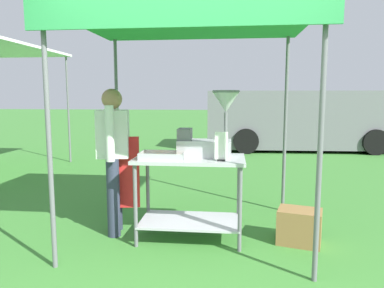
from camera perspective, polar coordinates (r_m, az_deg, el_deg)
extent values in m
plane|color=#3D7F33|center=(8.49, 4.02, -2.88)|extent=(70.00, 70.00, 0.00)
cylinder|color=slate|center=(3.33, -21.73, 0.39)|extent=(0.04, 0.04, 2.28)
cylinder|color=slate|center=(3.03, 19.68, -0.17)|extent=(0.04, 0.04, 2.28)
cylinder|color=slate|center=(5.06, -11.77, 3.00)|extent=(0.04, 0.04, 2.28)
cylinder|color=slate|center=(4.86, 14.57, 2.75)|extent=(0.04, 0.04, 2.28)
cube|color=#2D934C|center=(3.96, -0.08, 18.92)|extent=(2.47, 2.08, 0.05)
cube|color=#2D934C|center=(2.93, -2.43, 20.30)|extent=(2.47, 0.02, 0.24)
cube|color=#B7B7BC|center=(3.79, -0.33, -2.38)|extent=(1.15, 0.65, 0.04)
cube|color=#B7B7BC|center=(3.96, -0.32, -12.08)|extent=(1.06, 0.60, 0.02)
cylinder|color=slate|center=(3.73, -8.96, -9.69)|extent=(0.04, 0.04, 0.86)
cylinder|color=slate|center=(3.60, 7.61, -10.26)|extent=(0.04, 0.04, 0.86)
cylinder|color=slate|center=(4.24, -7.01, -7.54)|extent=(0.04, 0.04, 0.86)
cylinder|color=slate|center=(4.13, 7.42, -7.94)|extent=(0.04, 0.04, 0.86)
cube|color=#B7B7BC|center=(3.70, -4.62, -2.27)|extent=(0.46, 0.29, 0.01)
cube|color=#B7B7BC|center=(3.56, -5.04, -2.07)|extent=(0.46, 0.01, 0.06)
cube|color=#B7B7BC|center=(3.82, -4.24, -1.39)|extent=(0.46, 0.01, 0.06)
cube|color=#B7B7BC|center=(3.74, -8.00, -1.65)|extent=(0.01, 0.29, 0.06)
cube|color=#B7B7BC|center=(3.65, -1.16, -1.78)|extent=(0.01, 0.29, 0.06)
torus|color=gold|center=(3.63, -4.12, -2.15)|extent=(0.10, 0.10, 0.03)
torus|color=gold|center=(3.64, -6.29, -2.14)|extent=(0.10, 0.10, 0.03)
torus|color=gold|center=(3.77, -5.48, -1.79)|extent=(0.10, 0.10, 0.03)
torus|color=gold|center=(3.68, -2.18, -2.01)|extent=(0.11, 0.11, 0.03)
torus|color=gold|center=(3.77, -7.05, -1.82)|extent=(0.11, 0.11, 0.03)
torus|color=gold|center=(3.74, -2.59, -1.85)|extent=(0.10, 0.10, 0.03)
torus|color=gold|center=(3.65, -7.52, -2.13)|extent=(0.11, 0.11, 0.03)
torus|color=gold|center=(3.59, -2.42, -2.24)|extent=(0.09, 0.09, 0.03)
torus|color=gold|center=(3.74, -4.65, -1.87)|extent=(0.11, 0.11, 0.03)
torus|color=gold|center=(3.71, -5.73, -1.96)|extent=(0.10, 0.10, 0.03)
torus|color=gold|center=(3.64, -5.23, -2.14)|extent=(0.09, 0.09, 0.03)
cube|color=#B7B7BC|center=(3.80, 2.00, -0.70)|extent=(0.56, 0.28, 0.18)
cube|color=slate|center=(3.80, -1.15, 1.58)|extent=(0.14, 0.22, 0.12)
cylinder|color=slate|center=(3.76, 5.36, 2.80)|extent=(0.04, 0.04, 0.29)
cone|color=#B7B7BC|center=(3.75, 5.41, 6.56)|extent=(0.27, 0.27, 0.20)
cylinder|color=slate|center=(3.75, 5.43, 8.29)|extent=(0.28, 0.28, 0.02)
cube|color=black|center=(3.57, 4.64, -2.57)|extent=(0.08, 0.05, 0.02)
cube|color=white|center=(3.55, 4.67, -0.27)|extent=(0.13, 0.01, 0.27)
cylinder|color=#2D3347|center=(4.24, -11.99, -7.62)|extent=(0.14, 0.14, 0.86)
cylinder|color=#2D3347|center=(4.05, -12.36, -8.35)|extent=(0.14, 0.14, 0.86)
cube|color=silver|center=(4.02, -12.44, 1.56)|extent=(0.37, 0.28, 0.52)
cube|color=red|center=(4.07, -10.59, -4.46)|extent=(0.32, 0.08, 0.80)
cylinder|color=silver|center=(4.23, -12.04, 2.22)|extent=(0.11, 0.11, 0.58)
cylinder|color=silver|center=(3.80, -12.90, 1.62)|extent=(0.11, 0.11, 0.58)
sphere|color=#A87A56|center=(4.00, -12.59, 6.99)|extent=(0.22, 0.22, 0.22)
cube|color=olive|center=(4.00, 16.65, -12.42)|extent=(0.50, 0.42, 0.36)
cube|color=slate|center=(10.98, 17.07, 3.83)|extent=(5.55, 2.13, 1.60)
cube|color=#1E2833|center=(11.64, 27.49, 5.48)|extent=(0.17, 1.62, 0.70)
cylinder|color=black|center=(12.39, 23.65, 1.35)|extent=(0.69, 0.27, 0.68)
cylinder|color=black|center=(10.67, 27.01, 0.28)|extent=(0.69, 0.27, 0.68)
cylinder|color=black|center=(11.69, 7.79, 1.58)|extent=(0.69, 0.27, 0.68)
cylinder|color=black|center=(9.84, 8.53, 0.48)|extent=(0.69, 0.27, 0.68)
cylinder|color=slate|center=(8.87, -19.01, 5.10)|extent=(0.04, 0.04, 2.44)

